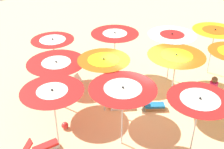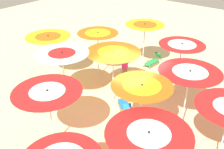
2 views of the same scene
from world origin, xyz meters
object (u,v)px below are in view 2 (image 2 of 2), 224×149
object	(u,v)px
beach_umbrella_7	(113,56)
beachgoer_0	(125,65)
beach_umbrella_1	(148,138)
beach_umbrella_5	(189,76)
beach_umbrella_9	(48,40)
beach_umbrella_6	(62,57)
beach_umbrella_8	(182,48)
beach_umbrella_10	(98,36)
lounger_1	(153,61)
lounger_0	(125,106)
beach_umbrella_3	(48,96)
beach_umbrella_4	(142,90)
lounger_2	(128,124)
beach_umbrella_11	(145,28)

from	to	relation	value
beach_umbrella_7	beachgoer_0	xyz separation A→B (m)	(1.49, 0.46, -1.16)
beach_umbrella_1	beachgoer_0	world-z (taller)	beach_umbrella_1
beach_umbrella_5	beach_umbrella_9	world-z (taller)	beach_umbrella_5
beach_umbrella_6	beach_umbrella_8	xyz separation A→B (m)	(3.66, -3.40, 0.07)
beach_umbrella_10	lounger_1	world-z (taller)	beach_umbrella_10
lounger_0	beach_umbrella_7	bearing A→B (deg)	20.31
beach_umbrella_3	beach_umbrella_4	distance (m)	2.97
beach_umbrella_4	lounger_2	world-z (taller)	beach_umbrella_4
beach_umbrella_11	beach_umbrella_9	bearing A→B (deg)	142.29
beach_umbrella_9	beach_umbrella_11	world-z (taller)	beach_umbrella_11
beach_umbrella_4	beach_umbrella_9	xyz separation A→B (m)	(1.11, 5.87, -0.09)
beach_umbrella_7	lounger_0	world-z (taller)	beach_umbrella_7
lounger_2	beachgoer_0	size ratio (longest dim) A/B	0.67
beach_umbrella_7	lounger_1	size ratio (longest dim) A/B	1.88
beach_umbrella_1	beach_umbrella_5	bearing A→B (deg)	6.71
beach_umbrella_1	beach_umbrella_3	world-z (taller)	beach_umbrella_3
beach_umbrella_4	lounger_0	xyz separation A→B (m)	(1.25, 1.52, -1.98)
beach_umbrella_8	beach_umbrella_10	distance (m)	3.97
beach_umbrella_4	beach_umbrella_10	xyz separation A→B (m)	(2.83, 4.31, -0.04)
beach_umbrella_3	beach_umbrella_6	size ratio (longest dim) A/B	0.94
beach_umbrella_6	lounger_1	xyz separation A→B (m)	(5.45, -1.11, -1.95)
beach_umbrella_7	beach_umbrella_11	bearing A→B (deg)	10.32
beach_umbrella_8	beach_umbrella_6	bearing A→B (deg)	137.13
beach_umbrella_7	beach_umbrella_6	bearing A→B (deg)	132.49
beach_umbrella_9	beach_umbrella_10	distance (m)	2.33
beach_umbrella_8	beachgoer_0	world-z (taller)	beach_umbrella_8
beach_umbrella_4	beach_umbrella_11	xyz separation A→B (m)	(4.87, 2.96, 0.13)
beach_umbrella_7	beach_umbrella_8	bearing A→B (deg)	-39.68
beach_umbrella_1	lounger_2	bearing A→B (deg)	45.87
beach_umbrella_7	beach_umbrella_5	bearing A→B (deg)	-84.64
beach_umbrella_1	beach_umbrella_9	bearing A→B (deg)	69.98
beach_umbrella_4	beachgoer_0	xyz separation A→B (m)	(3.02, 2.82, -1.21)
lounger_0	beach_umbrella_1	bearing A→B (deg)	174.23
beach_umbrella_1	beach_umbrella_9	size ratio (longest dim) A/B	0.97
beach_umbrella_3	beach_umbrella_11	size ratio (longest dim) A/B	0.89
beach_umbrella_10	beach_umbrella_1	bearing A→B (deg)	-128.05
beach_umbrella_1	beach_umbrella_11	distance (m)	7.57
beach_umbrella_7	beachgoer_0	distance (m)	1.94
beach_umbrella_3	beach_umbrella_5	distance (m)	4.82
beachgoer_0	beach_umbrella_3	bearing A→B (deg)	-45.58
beach_umbrella_1	beach_umbrella_8	size ratio (longest dim) A/B	0.93
beach_umbrella_7	lounger_0	size ratio (longest dim) A/B	2.15
beach_umbrella_10	beachgoer_0	world-z (taller)	beach_umbrella_10
beach_umbrella_10	lounger_0	bearing A→B (deg)	-119.55
beach_umbrella_5	beachgoer_0	xyz separation A→B (m)	(1.19, 3.60, -1.21)
beach_umbrella_1	beach_umbrella_3	size ratio (longest dim) A/B	1.01
beach_umbrella_3	beach_umbrella_9	world-z (taller)	beach_umbrella_9
beach_umbrella_6	beach_umbrella_8	world-z (taller)	beach_umbrella_8
beach_umbrella_9	beachgoer_0	xyz separation A→B (m)	(1.92, -3.05, -1.12)
beach_umbrella_3	beach_umbrella_10	world-z (taller)	beach_umbrella_10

